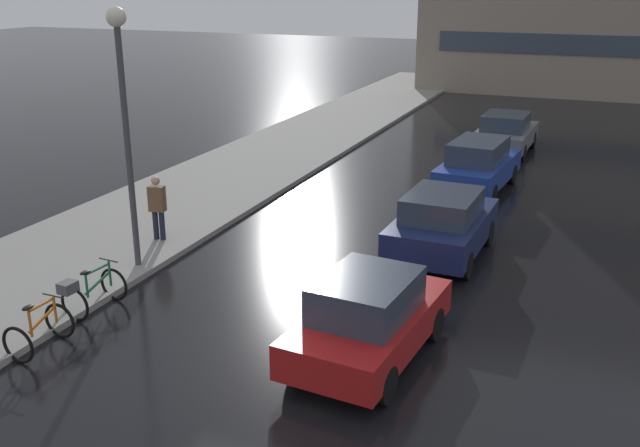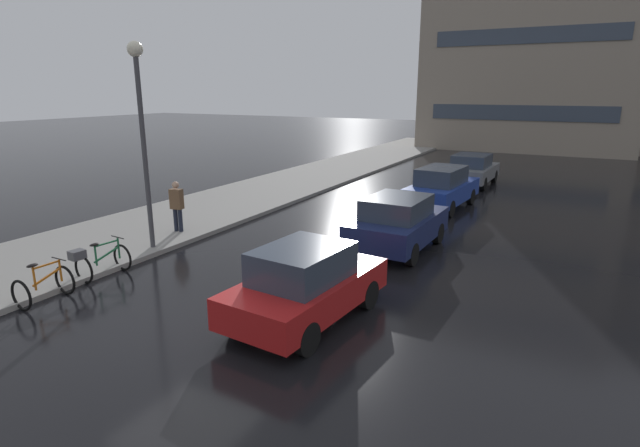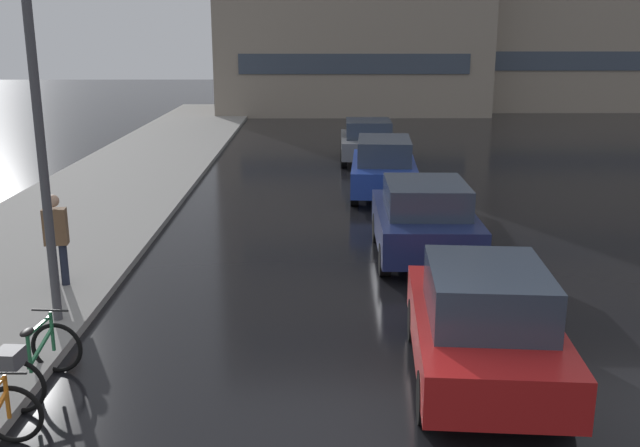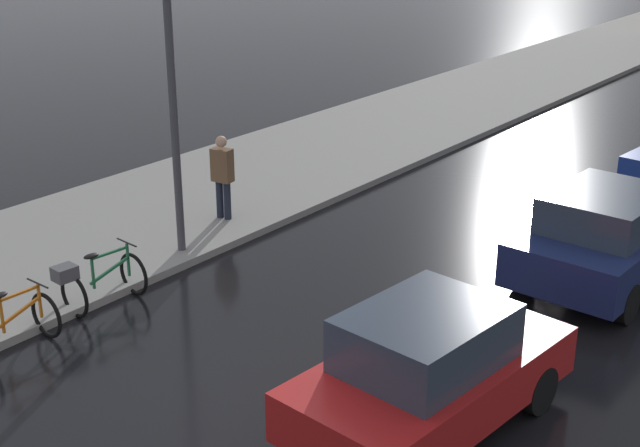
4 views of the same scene
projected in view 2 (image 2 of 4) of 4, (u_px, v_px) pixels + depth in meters
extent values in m
plane|color=black|center=(179.00, 323.00, 10.27)|extent=(140.00, 140.00, 0.00)
cube|color=gray|center=(239.00, 199.00, 21.49)|extent=(4.80, 60.00, 0.14)
torus|color=black|center=(65.00, 280.00, 11.63)|extent=(0.71, 0.07, 0.71)
torus|color=black|center=(21.00, 296.00, 10.76)|extent=(0.71, 0.07, 0.71)
cube|color=orange|center=(34.00, 279.00, 10.97)|extent=(0.04, 0.04, 0.55)
cube|color=orange|center=(60.00, 271.00, 11.50)|extent=(0.04, 0.04, 0.53)
cube|color=orange|center=(46.00, 265.00, 11.18)|extent=(0.05, 0.62, 0.04)
cube|color=orange|center=(47.00, 277.00, 11.23)|extent=(0.05, 0.70, 0.25)
ellipsoid|color=black|center=(32.00, 265.00, 10.89)|extent=(0.14, 0.26, 0.07)
cylinder|color=black|center=(59.00, 259.00, 11.43)|extent=(0.50, 0.04, 0.03)
torus|color=black|center=(122.00, 257.00, 13.18)|extent=(0.73, 0.12, 0.72)
torus|color=black|center=(84.00, 270.00, 12.29)|extent=(0.73, 0.12, 0.72)
cube|color=#237042|center=(96.00, 256.00, 12.51)|extent=(0.04, 0.04, 0.52)
cube|color=#237042|center=(119.00, 248.00, 13.04)|extent=(0.04, 0.04, 0.56)
cube|color=#237042|center=(106.00, 243.00, 12.71)|extent=(0.09, 0.66, 0.04)
cube|color=#237042|center=(107.00, 254.00, 12.77)|extent=(0.10, 0.75, 0.27)
ellipsoid|color=black|center=(94.00, 245.00, 12.43)|extent=(0.16, 0.27, 0.07)
cylinder|color=black|center=(117.00, 237.00, 12.96)|extent=(0.50, 0.07, 0.03)
cube|color=#4C4C51|center=(77.00, 255.00, 12.08)|extent=(0.31, 0.36, 0.22)
cube|color=#AD1919|center=(307.00, 291.00, 10.29)|extent=(2.14, 3.99, 0.63)
cube|color=#2D3847|center=(302.00, 263.00, 9.99)|extent=(1.65, 2.08, 0.67)
cylinder|color=black|center=(307.00, 280.00, 11.76)|extent=(0.28, 0.66, 0.64)
cylinder|color=black|center=(368.00, 294.00, 10.91)|extent=(0.28, 0.66, 0.64)
cylinder|color=black|center=(239.00, 317.00, 9.83)|extent=(0.28, 0.66, 0.64)
cylinder|color=black|center=(306.00, 338.00, 8.98)|extent=(0.28, 0.66, 0.64)
cube|color=navy|center=(398.00, 227.00, 14.89)|extent=(2.08, 3.90, 0.72)
cube|color=#2D3847|center=(397.00, 207.00, 14.59)|extent=(1.67, 2.13, 0.60)
cylinder|color=black|center=(386.00, 226.00, 16.40)|extent=(0.24, 0.65, 0.64)
cylinder|color=black|center=(438.00, 233.00, 15.56)|extent=(0.24, 0.65, 0.64)
cylinder|color=black|center=(354.00, 245.00, 14.41)|extent=(0.24, 0.65, 0.64)
cylinder|color=black|center=(411.00, 254.00, 13.57)|extent=(0.24, 0.65, 0.64)
cube|color=navy|center=(442.00, 192.00, 20.11)|extent=(2.13, 4.40, 0.69)
cube|color=#2D3847|center=(442.00, 176.00, 19.80)|extent=(1.65, 2.44, 0.66)
cylinder|color=black|center=(434.00, 192.00, 21.69)|extent=(0.27, 0.66, 0.64)
cylinder|color=black|center=(471.00, 196.00, 20.86)|extent=(0.27, 0.66, 0.64)
cylinder|color=black|center=(410.00, 204.00, 19.54)|extent=(0.27, 0.66, 0.64)
cylinder|color=black|center=(450.00, 209.00, 18.72)|extent=(0.27, 0.66, 0.64)
cube|color=slate|center=(472.00, 172.00, 25.01)|extent=(2.09, 4.05, 0.62)
cube|color=#2D3847|center=(472.00, 161.00, 24.72)|extent=(1.67, 2.11, 0.60)
cylinder|color=black|center=(460.00, 174.00, 26.54)|extent=(0.24, 0.65, 0.64)
cylinder|color=black|center=(494.00, 176.00, 25.70)|extent=(0.24, 0.65, 0.64)
cylinder|color=black|center=(447.00, 181.00, 24.48)|extent=(0.24, 0.65, 0.64)
cylinder|color=black|center=(483.00, 184.00, 23.64)|extent=(0.24, 0.65, 0.64)
cylinder|color=#1E2333|center=(176.00, 222.00, 16.37)|extent=(0.14, 0.14, 0.90)
cylinder|color=#1E2333|center=(181.00, 222.00, 16.32)|extent=(0.14, 0.14, 0.90)
cube|color=brown|center=(177.00, 199.00, 16.14)|extent=(0.43, 0.29, 0.65)
sphere|color=tan|center=(175.00, 185.00, 16.02)|extent=(0.22, 0.22, 0.22)
cylinder|color=#424247|center=(145.00, 158.00, 14.13)|extent=(0.14, 0.14, 5.53)
sphere|color=#F2EACC|center=(135.00, 49.00, 13.36)|extent=(0.43, 0.43, 0.43)
cube|color=gray|center=(535.00, 42.00, 39.60)|extent=(15.59, 10.78, 16.61)
cube|color=#333D4C|center=(519.00, 113.00, 36.36)|extent=(12.78, 0.06, 1.10)
cube|color=#333D4C|center=(527.00, 35.00, 34.97)|extent=(12.78, 0.06, 1.10)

